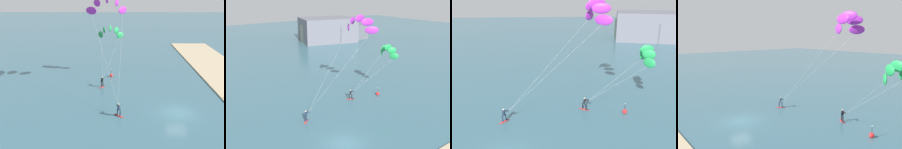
# 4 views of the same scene
# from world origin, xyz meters

# --- Properties ---
(ground_plane) EXTENTS (240.00, 240.00, 0.00)m
(ground_plane) POSITION_xyz_m (0.00, 0.00, 0.00)
(ground_plane) COLOR #386070
(kitesurfer_nearshore) EXTENTS (12.48, 6.19, 13.70)m
(kitesurfer_nearshore) POSITION_xyz_m (9.21, 8.96, 11.95)
(kitesurfer_nearshore) COLOR red
(kitesurfer_nearshore) RESTS_ON ground
(kitesurfer_mid_water) EXTENTS (8.62, 4.59, 8.60)m
(kitesurfer_mid_water) POSITION_xyz_m (15.27, 8.68, 7.15)
(kitesurfer_mid_water) COLOR red
(kitesurfer_mid_water) RESTS_ON ground
(marker_buoy) EXTENTS (0.56, 0.56, 1.38)m
(marker_buoy) POSITION_xyz_m (13.56, 8.47, 0.30)
(marker_buoy) COLOR red
(marker_buoy) RESTS_ON ground
(distant_headland) EXTENTS (25.08, 17.53, 8.15)m
(distant_headland) POSITION_xyz_m (35.43, 54.70, 3.61)
(distant_headland) COLOR slate
(distant_headland) RESTS_ON ground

